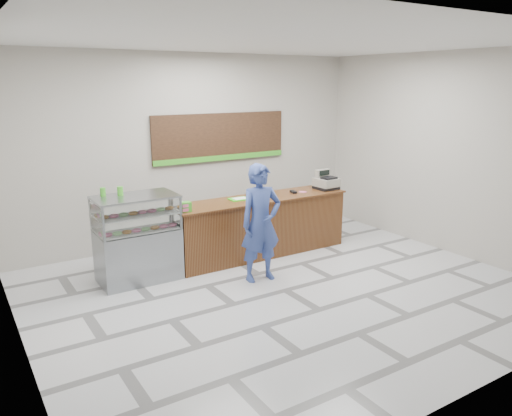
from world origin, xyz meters
TOP-DOWN VIEW (x-y plane):
  - floor at (0.00, 0.00)m, footprint 7.00×7.00m
  - back_wall at (0.00, 3.00)m, footprint 7.00×0.00m
  - ceiling at (0.00, 0.00)m, footprint 7.00×7.00m
  - sales_counter at (0.55, 1.55)m, footprint 3.26×0.76m
  - display_case at (-1.67, 1.55)m, footprint 1.22×0.72m
  - menu_board at (0.55, 2.96)m, footprint 2.80×0.06m
  - cash_register at (1.97, 1.50)m, footprint 0.40×0.42m
  - card_terminal at (1.26, 1.55)m, footprint 0.11×0.17m
  - serving_tray at (0.17, 1.62)m, footprint 0.34×0.25m
  - napkin_box at (-0.95, 1.52)m, footprint 0.17×0.17m
  - straw_cup at (-0.95, 1.69)m, footprint 0.07×0.07m
  - promo_box at (-0.95, 1.35)m, footprint 0.18×0.14m
  - donut_decal at (1.45, 1.52)m, footprint 0.14×0.14m
  - green_cup_left at (-2.07, 1.79)m, footprint 0.08×0.08m
  - green_cup_right at (-1.84, 1.69)m, footprint 0.09×0.09m
  - customer at (-0.07, 0.57)m, footprint 0.69×0.49m

SIDE VIEW (x-z plane):
  - floor at x=0.00m, z-range 0.00..0.00m
  - sales_counter at x=0.55m, z-range 0.00..1.03m
  - display_case at x=-1.67m, z-range 0.01..1.34m
  - customer at x=-0.07m, z-range 0.00..1.81m
  - donut_decal at x=1.45m, z-range 1.03..1.03m
  - serving_tray at x=0.17m, z-range 1.03..1.05m
  - card_terminal at x=1.26m, z-range 1.03..1.07m
  - straw_cup at x=-0.95m, z-range 1.03..1.14m
  - napkin_box at x=-0.95m, z-range 1.03..1.15m
  - promo_box at x=-0.95m, z-range 1.03..1.18m
  - cash_register at x=1.97m, z-range 0.99..1.34m
  - green_cup_left at x=-2.07m, z-range 1.33..1.46m
  - green_cup_right at x=-1.84m, z-range 1.33..1.46m
  - back_wall at x=0.00m, z-range -1.75..5.25m
  - menu_board at x=0.55m, z-range 1.48..2.38m
  - ceiling at x=0.00m, z-range 3.50..3.50m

